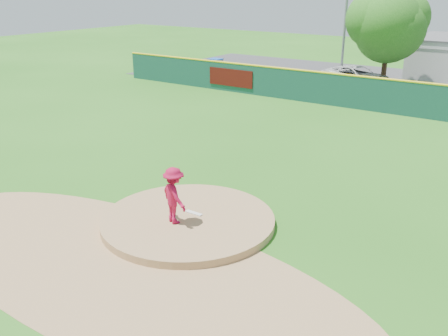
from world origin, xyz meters
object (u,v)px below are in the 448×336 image
Objects in this scene: playground_slide at (215,68)px; light_pole_left at (347,0)px; van at (356,77)px; deciduous_tree at (389,24)px; pitcher at (174,195)px.

playground_slide is 0.25× the size of light_pole_left.
deciduous_tree is (1.83, 0.44, 3.78)m from van.
light_pole_left is at bearing -55.55° from pitcher.
deciduous_tree reaches higher than van.
playground_slide is at bearing -167.19° from deciduous_tree.
light_pole_left is (8.86, 4.92, 5.29)m from playground_slide.
light_pole_left is at bearing 60.06° from van.
playground_slide is at bearing -34.48° from pitcher.
light_pole_left reaches higher than van.
light_pole_left reaches higher than pitcher.
playground_slide is (-11.02, -2.48, -0.02)m from van.
playground_slide is at bearing -150.93° from light_pole_left.
pitcher is 0.66× the size of playground_slide.
van is at bearing -166.39° from deciduous_tree.
van is 0.74× the size of deciduous_tree.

